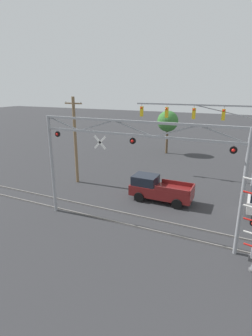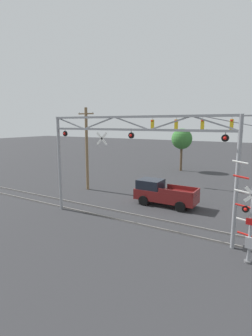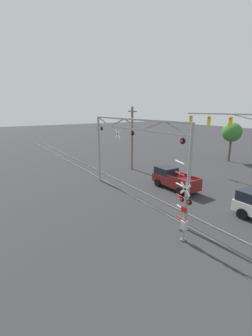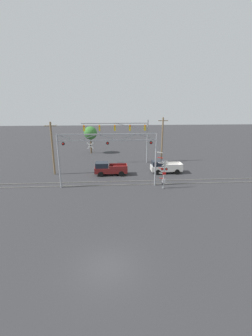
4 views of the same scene
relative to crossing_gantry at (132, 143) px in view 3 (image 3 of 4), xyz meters
The scene contains 8 objects.
rail_track_near 4.99m from the crossing_gantry, 86.90° to the left, with size 80.00×0.08×0.10m, color gray.
rail_track_far 5.27m from the crossing_gantry, 89.49° to the left, with size 80.00×0.08×0.10m, color gray.
crossing_gantry is the anchor object (origin of this frame).
crossing_signal_mast 7.92m from the crossing_gantry, ahead, with size 1.46×0.35×4.93m.
traffic_signal_span 12.64m from the crossing_gantry, 73.41° to the left, with size 12.01×0.39×7.92m.
pickup_truck_lead 6.49m from the crossing_gantry, 89.13° to the left, with size 5.03×2.15×2.01m.
utility_pole_left 10.37m from the crossing_gantry, 145.07° to the left, with size 1.80×0.28×8.14m.
background_tree_beyond_span 21.42m from the crossing_gantry, 100.71° to the left, with size 2.86×2.86×5.92m.
Camera 3 is at (15.50, 4.64, 7.88)m, focal length 24.00 mm.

